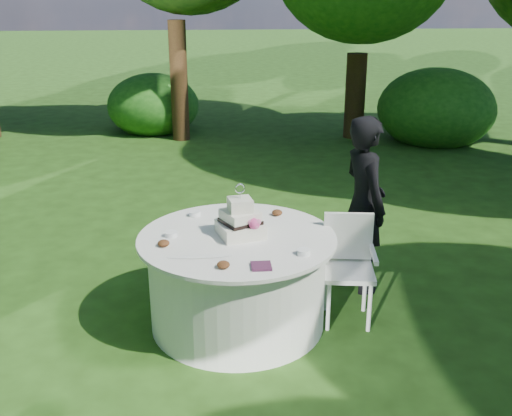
# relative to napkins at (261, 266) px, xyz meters

# --- Properties ---
(ground) EXTENTS (80.00, 80.00, 0.00)m
(ground) POSITION_rel_napkins_xyz_m (-0.14, 0.57, -0.78)
(ground) COLOR #1F3D10
(ground) RESTS_ON ground
(napkins) EXTENTS (0.14, 0.14, 0.02)m
(napkins) POSITION_rel_napkins_xyz_m (0.00, 0.00, 0.00)
(napkins) COLOR #4B203D
(napkins) RESTS_ON table
(feather_plume) EXTENTS (0.48, 0.07, 0.01)m
(feather_plume) POSITION_rel_napkins_xyz_m (-0.42, 0.21, -0.00)
(feather_plume) COLOR silver
(feather_plume) RESTS_ON table
(guest) EXTENTS (0.49, 0.64, 1.59)m
(guest) POSITION_rel_napkins_xyz_m (1.03, 1.15, 0.02)
(guest) COLOR black
(guest) RESTS_ON ground
(table) EXTENTS (1.56, 1.56, 0.77)m
(table) POSITION_rel_napkins_xyz_m (-0.14, 0.57, -0.39)
(table) COLOR silver
(table) RESTS_ON ground
(cake) EXTENTS (0.40, 0.40, 0.43)m
(cake) POSITION_rel_napkins_xyz_m (-0.10, 0.59, 0.10)
(cake) COLOR silver
(cake) RESTS_ON table
(chair) EXTENTS (0.46, 0.45, 0.88)m
(chair) POSITION_rel_napkins_xyz_m (0.77, 0.61, -0.26)
(chair) COLOR silver
(chair) RESTS_ON ground
(votives) EXTENTS (1.08, 0.97, 0.04)m
(votives) POSITION_rel_napkins_xyz_m (-0.26, 0.62, 0.01)
(votives) COLOR white
(votives) RESTS_ON table
(petal_cups) EXTENTS (1.02, 1.08, 0.05)m
(petal_cups) POSITION_rel_napkins_xyz_m (-0.24, 0.48, 0.02)
(petal_cups) COLOR #562D16
(petal_cups) RESTS_ON table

